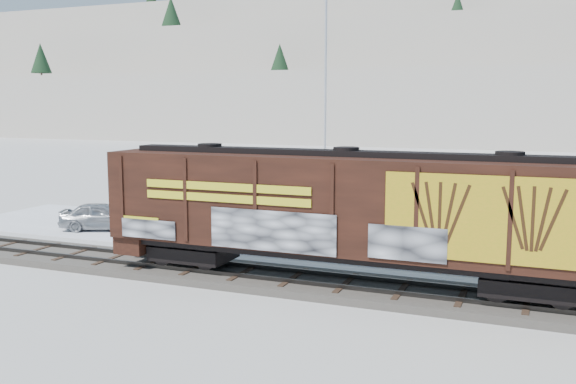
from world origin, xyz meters
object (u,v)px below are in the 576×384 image
at_px(flagpole, 327,131).
at_px(car_silver, 102,216).
at_px(car_white, 359,233).
at_px(car_dark, 534,250).
at_px(hopper_railcar, 346,208).

height_order(flagpole, car_silver, flagpole).
relative_size(car_white, car_dark, 0.90).
relative_size(hopper_railcar, car_dark, 3.68).
height_order(car_silver, car_dark, car_silver).
relative_size(hopper_railcar, car_silver, 4.12).
relative_size(flagpole, car_dark, 2.77).
xyz_separation_m(car_white, car_dark, (7.45, -0.68, -0.02)).
distance_m(hopper_railcar, flagpole, 13.67).
height_order(hopper_railcar, car_white, hopper_railcar).
xyz_separation_m(flagpole, car_silver, (-10.05, -6.79, -4.34)).
bearing_deg(car_silver, flagpole, -77.37).
relative_size(flagpole, car_white, 3.07).
bearing_deg(car_white, car_dark, -117.81).
xyz_separation_m(hopper_railcar, car_silver, (-15.02, 5.76, -2.20)).
bearing_deg(car_white, flagpole, 8.79).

